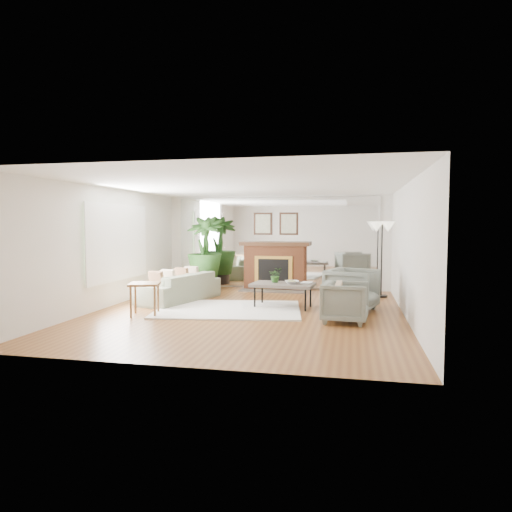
% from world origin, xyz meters
% --- Properties ---
extents(ground, '(7.00, 7.00, 0.00)m').
position_xyz_m(ground, '(0.00, 0.00, 0.00)').
color(ground, brown).
rests_on(ground, ground).
extents(wall_left, '(0.02, 7.00, 2.50)m').
position_xyz_m(wall_left, '(-2.99, 0.00, 1.25)').
color(wall_left, silver).
rests_on(wall_left, ground).
extents(wall_right, '(0.02, 7.00, 2.50)m').
position_xyz_m(wall_right, '(2.99, 0.00, 1.25)').
color(wall_right, silver).
rests_on(wall_right, ground).
extents(wall_back, '(6.00, 0.02, 2.50)m').
position_xyz_m(wall_back, '(0.00, 3.49, 1.25)').
color(wall_back, silver).
rests_on(wall_back, ground).
extents(mirror_panel, '(5.40, 0.04, 2.40)m').
position_xyz_m(mirror_panel, '(0.00, 3.47, 1.25)').
color(mirror_panel, silver).
rests_on(mirror_panel, wall_back).
extents(window_panel, '(0.04, 2.40, 1.50)m').
position_xyz_m(window_panel, '(-2.96, 0.40, 1.35)').
color(window_panel, '#B2E09E').
rests_on(window_panel, wall_left).
extents(fireplace, '(1.85, 0.83, 2.05)m').
position_xyz_m(fireplace, '(0.00, 3.26, 0.66)').
color(fireplace, brown).
rests_on(fireplace, ground).
extents(area_rug, '(3.13, 2.45, 0.03)m').
position_xyz_m(area_rug, '(-0.42, 0.19, 0.02)').
color(area_rug, white).
rests_on(area_rug, ground).
extents(coffee_table, '(1.35, 0.87, 0.51)m').
position_xyz_m(coffee_table, '(0.61, 0.70, 0.47)').
color(coffee_table, '#564C44').
rests_on(coffee_table, ground).
extents(sofa, '(1.40, 2.31, 0.63)m').
position_xyz_m(sofa, '(-1.80, 1.02, 0.32)').
color(sofa, gray).
rests_on(sofa, ground).
extents(armchair_back, '(1.17, 1.15, 0.86)m').
position_xyz_m(armchair_back, '(2.02, 0.64, 0.43)').
color(armchair_back, slate).
rests_on(armchair_back, ground).
extents(armchair_front, '(0.86, 0.84, 0.72)m').
position_xyz_m(armchair_front, '(1.91, -0.50, 0.36)').
color(armchair_front, slate).
rests_on(armchair_front, ground).
extents(side_table, '(0.68, 0.68, 0.63)m').
position_xyz_m(side_table, '(-1.85, -0.65, 0.53)').
color(side_table, olive).
rests_on(side_table, ground).
extents(potted_ficus, '(0.97, 0.97, 1.95)m').
position_xyz_m(potted_ficus, '(-1.78, 2.77, 1.04)').
color(potted_ficus, black).
rests_on(potted_ficus, ground).
extents(floor_lamp, '(0.59, 0.33, 1.80)m').
position_xyz_m(floor_lamp, '(2.70, 2.55, 1.54)').
color(floor_lamp, black).
rests_on(floor_lamp, ground).
extents(tabletop_plant, '(0.33, 0.31, 0.31)m').
position_xyz_m(tabletop_plant, '(0.44, 0.80, 0.67)').
color(tabletop_plant, '#2D551F').
rests_on(tabletop_plant, coffee_table).
extents(fruit_bowl, '(0.35, 0.35, 0.07)m').
position_xyz_m(fruit_bowl, '(0.81, 0.62, 0.55)').
color(fruit_bowl, olive).
rests_on(fruit_bowl, coffee_table).
extents(book, '(0.24, 0.31, 0.02)m').
position_xyz_m(book, '(0.99, 0.83, 0.52)').
color(book, olive).
rests_on(book, coffee_table).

